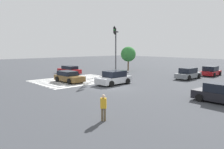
{
  "coord_description": "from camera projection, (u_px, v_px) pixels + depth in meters",
  "views": [
    {
      "loc": [
        16.04,
        17.87,
        4.44
      ],
      "look_at": [
        0.0,
        0.0,
        1.45
      ],
      "focal_mm": 35.0,
      "sensor_mm": 36.0,
      "label": 1
    }
  ],
  "objects": [
    {
      "name": "ground_plane",
      "position": [
        112.0,
        87.0,
        24.38
      ],
      "size": [
        140.44,
        140.44,
        0.0
      ],
      "primitive_type": "plane",
      "color": "#3D3F44"
    },
    {
      "name": "crosswalk_markings",
      "position": [
        77.0,
        80.0,
        29.66
      ],
      "size": [
        10.83,
        8.2,
        0.01
      ],
      "rotation": [
        0.0,
        0.0,
        1.57
      ],
      "color": "silver",
      "rests_on": "ground_plane"
    },
    {
      "name": "traffic_signal_mast",
      "position": [
        115.0,
        41.0,
        32.73
      ],
      "size": [
        3.68,
        3.68,
        7.49
      ],
      "rotation": [
        0.0,
        0.0,
        0.79
      ],
      "color": "#47474C",
      "rests_on": "ground_plane"
    },
    {
      "name": "car_0",
      "position": [
        114.0,
        78.0,
        26.33
      ],
      "size": [
        4.67,
        2.42,
        1.63
      ],
      "rotation": [
        0.0,
        0.0,
        0.06
      ],
      "color": "silver",
      "rests_on": "ground_plane"
    },
    {
      "name": "car_1",
      "position": [
        69.0,
        70.0,
        36.77
      ],
      "size": [
        2.19,
        4.82,
        1.37
      ],
      "rotation": [
        0.0,
        0.0,
        -1.51
      ],
      "color": "maroon",
      "rests_on": "ground_plane"
    },
    {
      "name": "car_2",
      "position": [
        69.0,
        77.0,
        28.12
      ],
      "size": [
        2.29,
        4.56,
        1.4
      ],
      "rotation": [
        0.0,
        0.0,
        1.62
      ],
      "color": "brown",
      "rests_on": "ground_plane"
    },
    {
      "name": "car_3",
      "position": [
        221.0,
        94.0,
        17.51
      ],
      "size": [
        2.1,
        4.24,
        1.58
      ],
      "rotation": [
        0.0,
        0.0,
        -1.6
      ],
      "color": "black",
      "rests_on": "ground_plane"
    },
    {
      "name": "car_4",
      "position": [
        211.0,
        71.0,
        34.42
      ],
      "size": [
        4.31,
        2.45,
        1.51
      ],
      "rotation": [
        0.0,
        0.0,
        3.22
      ],
      "color": "maroon",
      "rests_on": "ground_plane"
    },
    {
      "name": "car_5",
      "position": [
        188.0,
        74.0,
        30.98
      ],
      "size": [
        4.71,
        2.11,
        1.57
      ],
      "rotation": [
        0.0,
        0.0,
        3.16
      ],
      "color": "gray",
      "rests_on": "ground_plane"
    },
    {
      "name": "pedestrian",
      "position": [
        103.0,
        106.0,
        13.13
      ],
      "size": [
        0.41,
        0.41,
        1.64
      ],
      "rotation": [
        0.0,
        0.0,
        -2.35
      ],
      "color": "brown",
      "rests_on": "ground_plane"
    },
    {
      "name": "street_light_pole_a",
      "position": [
        116.0,
        48.0,
        38.29
      ],
      "size": [
        0.8,
        0.36,
        7.23
      ],
      "color": "slate",
      "rests_on": "ground_plane"
    },
    {
      "name": "tree_corner_a",
      "position": [
        128.0,
        54.0,
        41.62
      ],
      "size": [
        2.85,
        2.85,
        4.59
      ],
      "color": "brown",
      "rests_on": "ground_plane"
    }
  ]
}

